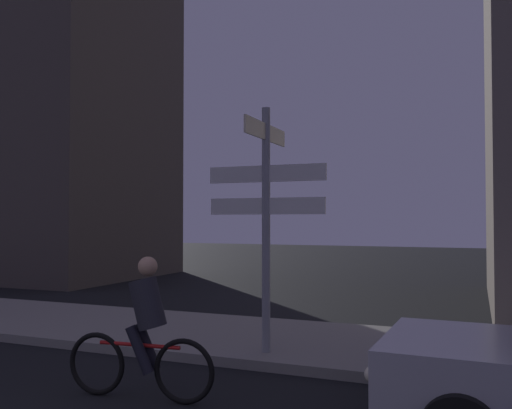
% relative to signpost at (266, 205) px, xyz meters
% --- Properties ---
extents(sidewalk_kerb, '(40.00, 3.03, 0.14)m').
position_rel_signpost_xyz_m(sidewalk_kerb, '(-0.89, 1.02, -2.17)').
color(sidewalk_kerb, gray).
rests_on(sidewalk_kerb, ground_plane).
extents(signpost, '(1.79, 1.55, 3.50)m').
position_rel_signpost_xyz_m(signpost, '(0.00, 0.00, 0.00)').
color(signpost, gray).
rests_on(signpost, sidewalk_kerb).
extents(cyclist, '(1.82, 0.36, 1.61)m').
position_rel_signpost_xyz_m(cyclist, '(-0.69, -2.05, -1.49)').
color(cyclist, black).
rests_on(cyclist, ground_plane).
extents(building_left_block, '(10.22, 6.48, 17.43)m').
position_rel_signpost_xyz_m(building_left_block, '(-12.97, 8.10, 6.48)').
color(building_left_block, '#4C443D').
rests_on(building_left_block, ground_plane).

